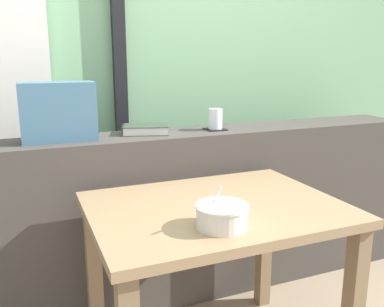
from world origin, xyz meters
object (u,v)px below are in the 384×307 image
at_px(coaster_square, 215,129).
at_px(throw_pillow, 58,112).
at_px(soup_bowl, 222,216).
at_px(breakfast_table, 215,234).
at_px(juice_glass, 215,119).
at_px(closed_book, 145,129).

bearing_deg(coaster_square, throw_pillow, 179.80).
bearing_deg(soup_bowl, throw_pillow, 119.05).
bearing_deg(throw_pillow, breakfast_table, -48.57).
relative_size(coaster_square, soup_bowl, 0.56).
distance_m(coaster_square, juice_glass, 0.05).
xyz_separation_m(breakfast_table, juice_glass, (0.27, 0.56, 0.35)).
relative_size(coaster_square, throw_pillow, 0.31).
relative_size(breakfast_table, coaster_square, 9.44).
relative_size(coaster_square, closed_book, 0.39).
bearing_deg(closed_book, juice_glass, -5.16).
bearing_deg(soup_bowl, coaster_square, 65.97).
relative_size(closed_book, soup_bowl, 1.43).
relative_size(breakfast_table, juice_glass, 9.07).
bearing_deg(breakfast_table, coaster_square, 64.79).
height_order(coaster_square, soup_bowl, coaster_square).
bearing_deg(closed_book, soup_bowl, -88.22).
height_order(coaster_square, closed_book, closed_book).
xyz_separation_m(breakfast_table, coaster_square, (0.27, 0.56, 0.30)).
xyz_separation_m(coaster_square, soup_bowl, (-0.34, -0.76, -0.14)).
height_order(juice_glass, soup_bowl, juice_glass).
distance_m(juice_glass, closed_book, 0.37).
distance_m(breakfast_table, soup_bowl, 0.27).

